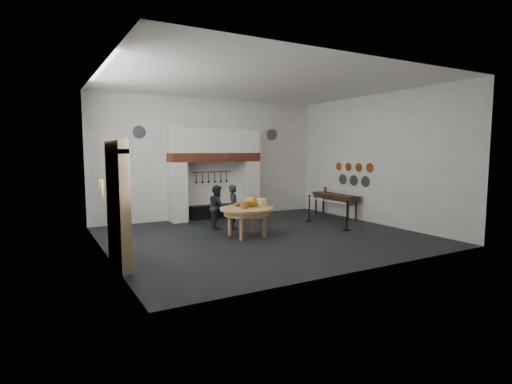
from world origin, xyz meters
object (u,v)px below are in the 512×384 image
visitor_far (217,207)px  work_table (247,209)px  visitor_near (234,207)px  side_table (335,195)px  barrier_post_near (347,217)px  barrier_post_far (309,209)px  iron_range (215,211)px

visitor_far → work_table: bearing=-155.4°
visitor_near → side_table: bearing=-64.8°
side_table → visitor_far: bearing=178.0°
work_table → visitor_far: visitor_far is taller
work_table → side_table: 4.80m
work_table → side_table: (4.59, 1.40, 0.03)m
visitor_near → barrier_post_near: bearing=-99.6°
side_table → barrier_post_near: same height
visitor_near → barrier_post_far: 3.11m
iron_range → work_table: 3.60m
visitor_near → visitor_far: size_ratio=1.02×
visitor_near → work_table: bearing=-164.6°
barrier_post_near → visitor_near: bearing=148.1°
visitor_far → side_table: bearing=-76.9°
visitor_far → barrier_post_far: 3.53m
iron_range → visitor_near: visitor_near is taller
visitor_near → visitor_far: 0.57m
barrier_post_far → visitor_far: bearing=174.6°
iron_range → visitor_near: size_ratio=1.30×
iron_range → work_table: (-0.49, -3.52, 0.59)m
work_table → barrier_post_near: 3.35m
work_table → visitor_near: bearing=83.1°
visitor_near → barrier_post_near: 3.66m
visitor_near → iron_range: bearing=13.8°
iron_range → barrier_post_near: 5.09m
visitor_far → barrier_post_far: bearing=-80.2°
visitor_far → iron_range: bearing=-5.9°
iron_range → barrier_post_near: size_ratio=2.11×
visitor_near → side_table: (4.45, 0.23, 0.14)m
work_table → visitor_near: size_ratio=1.09×
iron_range → barrier_post_far: size_ratio=2.11×
visitor_far → side_table: visitor_far is taller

